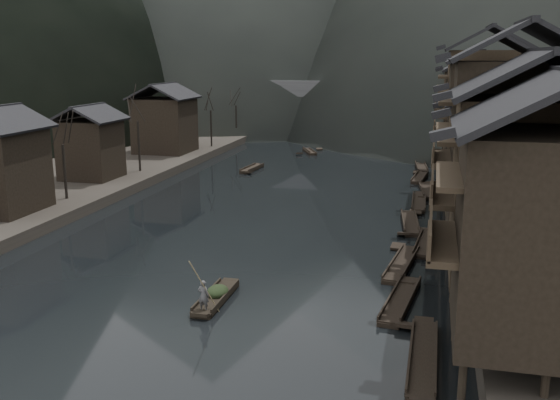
% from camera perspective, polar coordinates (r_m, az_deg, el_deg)
% --- Properties ---
extents(water, '(300.00, 300.00, 0.00)m').
position_cam_1_polar(water, '(36.48, -7.61, -8.04)').
color(water, black).
rests_on(water, ground).
extents(left_bank, '(40.00, 200.00, 1.20)m').
position_cam_1_polar(left_bank, '(86.92, -19.70, 4.10)').
color(left_bank, '#2D2823').
rests_on(left_bank, ground).
extents(stilt_houses, '(9.00, 67.60, 15.91)m').
position_cam_1_polar(stilt_houses, '(51.46, 19.05, 7.63)').
color(stilt_houses, black).
rests_on(stilt_houses, ground).
extents(left_houses, '(8.10, 53.20, 8.73)m').
position_cam_1_polar(left_houses, '(61.89, -18.84, 5.53)').
color(left_houses, black).
rests_on(left_houses, left_bank).
extents(bare_trees, '(3.81, 73.20, 7.62)m').
position_cam_1_polar(bare_trees, '(62.93, -14.54, 6.64)').
color(bare_trees, black).
rests_on(bare_trees, left_bank).
extents(moored_sampans, '(3.28, 68.98, 0.47)m').
position_cam_1_polar(moored_sampans, '(57.10, 12.72, -0.25)').
color(moored_sampans, black).
rests_on(moored_sampans, water).
extents(midriver_boats, '(6.20, 20.18, 0.44)m').
position_cam_1_polar(midriver_boats, '(79.06, 0.24, 3.75)').
color(midriver_boats, black).
rests_on(midriver_boats, water).
extents(stone_bridge, '(40.00, 6.00, 9.00)m').
position_cam_1_polar(stone_bridge, '(104.67, 6.88, 8.67)').
color(stone_bridge, '#4C4C4F').
rests_on(stone_bridge, ground).
extents(hero_sampan, '(1.14, 5.38, 0.44)m').
position_cam_1_polar(hero_sampan, '(34.55, -5.86, -8.85)').
color(hero_sampan, black).
rests_on(hero_sampan, water).
extents(cargo_heap, '(1.19, 1.55, 0.71)m').
position_cam_1_polar(cargo_heap, '(34.55, -5.74, -7.80)').
color(cargo_heap, black).
rests_on(cargo_heap, hero_sampan).
extents(boatman, '(0.65, 0.46, 1.68)m').
position_cam_1_polar(boatman, '(32.52, -7.03, -8.29)').
color(boatman, '#525255').
rests_on(boatman, hero_sampan).
extents(bamboo_pole, '(1.28, 1.66, 3.69)m').
position_cam_1_polar(bamboo_pole, '(31.57, -6.82, -3.79)').
color(bamboo_pole, '#8C7A51').
rests_on(bamboo_pole, boatman).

